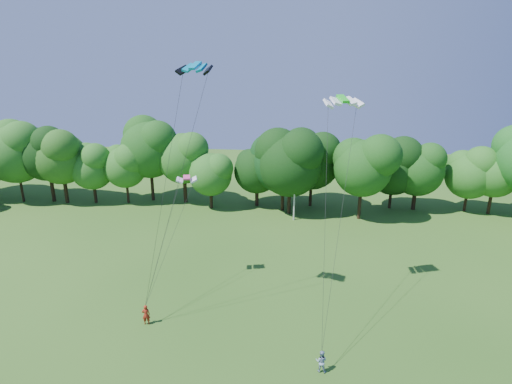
# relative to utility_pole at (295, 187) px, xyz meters

# --- Properties ---
(utility_pole) EXTENTS (1.79, 0.22, 8.92)m
(utility_pole) POSITION_rel_utility_pole_xyz_m (0.00, 0.00, 0.00)
(utility_pole) COLOR #AEB0A7
(utility_pole) RESTS_ON ground
(kite_flyer_left) EXTENTS (0.70, 0.54, 1.68)m
(kite_flyer_left) POSITION_rel_utility_pole_xyz_m (-10.90, -24.24, -3.73)
(kite_flyer_left) COLOR maroon
(kite_flyer_left) RESTS_ON ground
(kite_flyer_right) EXTENTS (0.86, 0.72, 1.57)m
(kite_flyer_right) POSITION_rel_utility_pole_xyz_m (2.49, -27.86, -3.78)
(kite_flyer_right) COLOR #869DBA
(kite_flyer_right) RESTS_ON ground
(kite_teal) EXTENTS (2.71, 1.73, 0.60)m
(kite_teal) POSITION_rel_utility_pole_xyz_m (-6.84, -21.56, 14.84)
(kite_teal) COLOR #057CA3
(kite_teal) RESTS_ON ground
(kite_green) EXTENTS (3.23, 2.25, 0.60)m
(kite_green) POSITION_rel_utility_pole_xyz_m (3.76, -18.08, 12.43)
(kite_green) COLOR #20DA22
(kite_green) RESTS_ON ground
(kite_pink) EXTENTS (1.99, 1.32, 0.28)m
(kite_pink) POSITION_rel_utility_pole_xyz_m (-9.18, -17.24, 5.56)
(kite_pink) COLOR #EA4189
(kite_pink) RESTS_ON ground
(tree_back_west) EXTENTS (8.33, 8.33, 12.11)m
(tree_back_west) POSITION_rel_utility_pole_xyz_m (-34.06, 3.34, 3.00)
(tree_back_west) COLOR #331D14
(tree_back_west) RESTS_ON ground
(tree_back_center) EXTENTS (9.05, 9.05, 13.17)m
(tree_back_center) POSITION_rel_utility_pole_xyz_m (-1.71, 3.77, 3.66)
(tree_back_center) COLOR #332114
(tree_back_center) RESTS_ON ground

